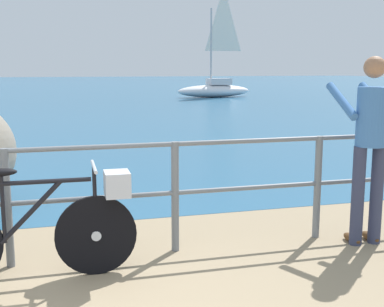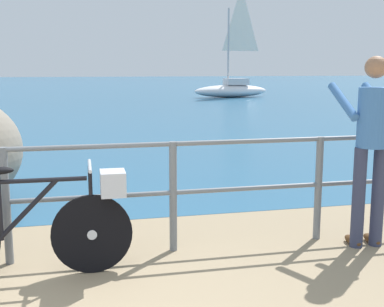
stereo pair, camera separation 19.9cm
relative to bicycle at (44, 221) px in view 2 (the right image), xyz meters
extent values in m
cube|color=#937F60|center=(-0.33, 18.66, -0.51)|extent=(120.00, 120.00, 0.10)
cube|color=#285B7F|center=(-0.33, 46.39, -0.46)|extent=(120.00, 90.00, 0.01)
cylinder|color=slate|center=(-0.33, 0.35, 0.05)|extent=(0.07, 0.07, 1.02)
cylinder|color=slate|center=(1.12, 0.35, 0.05)|extent=(0.07, 0.07, 1.02)
cylinder|color=slate|center=(2.56, 0.35, 0.05)|extent=(0.07, 0.07, 1.02)
cylinder|color=slate|center=(-0.33, 0.35, 0.54)|extent=(8.67, 0.04, 0.04)
cylinder|color=slate|center=(-0.33, 0.35, 0.09)|extent=(8.67, 0.04, 0.04)
cylinder|color=black|center=(0.37, -0.01, -0.13)|extent=(0.66, 0.05, 0.66)
cylinder|color=#B7BCC6|center=(0.37, -0.01, -0.13)|extent=(0.08, 0.06, 0.08)
cylinder|color=black|center=(-0.15, 0.00, 0.34)|extent=(0.99, 0.05, 0.04)
cylinder|color=black|center=(-0.12, 0.00, 0.10)|extent=(0.50, 0.05, 0.50)
cylinder|color=black|center=(-0.33, 0.01, 0.13)|extent=(0.03, 0.03, 0.53)
cylinder|color=black|center=(0.37, -0.01, 0.15)|extent=(0.03, 0.03, 0.57)
cylinder|color=#B7BCC6|center=(0.37, -0.01, 0.44)|extent=(0.04, 0.48, 0.03)
cube|color=#B7BCC6|center=(0.55, -0.01, 0.29)|extent=(0.20, 0.24, 0.20)
cylinder|color=#333851|center=(2.82, 0.05, 0.01)|extent=(0.12, 0.12, 0.95)
ellipsoid|color=#513319|center=(2.82, 0.11, -0.42)|extent=(0.11, 0.26, 0.08)
cylinder|color=#333851|center=(3.02, 0.05, 0.01)|extent=(0.12, 0.12, 0.95)
ellipsoid|color=#513319|center=(3.02, 0.11, -0.42)|extent=(0.11, 0.26, 0.08)
cylinder|color=#3F72B2|center=(2.92, 0.05, 0.76)|extent=(0.28, 0.28, 0.55)
sphere|color=#9E7051|center=(2.92, 0.05, 1.22)|extent=(0.20, 0.20, 0.20)
cylinder|color=#3F72B2|center=(2.75, 0.29, 0.90)|extent=(0.09, 0.52, 0.34)
cylinder|color=#3F72B2|center=(3.11, 0.29, 0.90)|extent=(0.09, 0.52, 0.34)
ellipsoid|color=white|center=(8.93, 23.56, -0.11)|extent=(4.53, 1.85, 0.70)
cube|color=silver|center=(9.23, 23.59, 0.42)|extent=(1.39, 0.96, 0.36)
cylinder|color=#B2B2B7|center=(8.73, 23.53, 2.34)|extent=(0.10, 0.10, 4.20)
pyramid|color=white|center=(9.47, 23.63, 3.92)|extent=(1.59, 0.26, 3.57)
camera|label=1|loc=(0.08, -4.01, 1.21)|focal=47.36mm
camera|label=2|loc=(0.27, -4.06, 1.21)|focal=47.36mm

